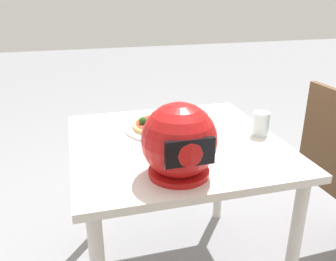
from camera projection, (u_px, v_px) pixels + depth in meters
dining_table at (176, 161)px, 1.53m from camera, size 0.87×0.86×0.71m
pizza_plate at (161, 128)px, 1.61m from camera, size 0.32×0.32×0.01m
pizza at (160, 124)px, 1.60m from camera, size 0.25×0.25×0.06m
motorcycle_helmet at (179, 142)px, 1.18m from camera, size 0.26×0.26×0.26m
drinking_glass at (261, 124)px, 1.54m from camera, size 0.07×0.07×0.10m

